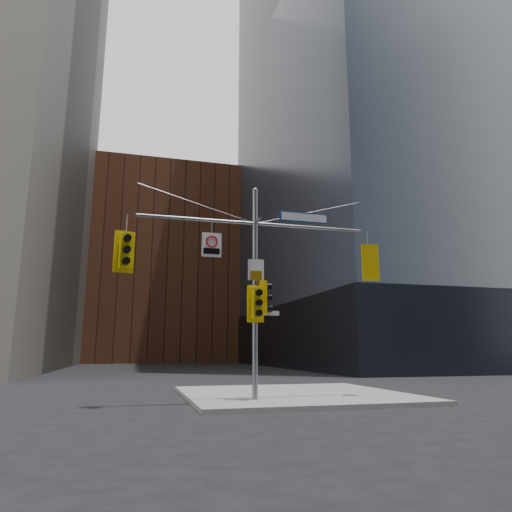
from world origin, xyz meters
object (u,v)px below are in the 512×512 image
traffic_light_pole_front (257,303)px  regulatory_sign_arm (212,244)px  traffic_light_pole_side (264,297)px  signal_assembly (255,268)px  traffic_light_east_arm (369,263)px  street_sign_blade (304,218)px  traffic_light_west_arm (125,251)px

traffic_light_pole_front → regulatory_sign_arm: (-1.50, 0.25, 1.96)m
traffic_light_pole_side → traffic_light_pole_front: traffic_light_pole_side is taller
signal_assembly → traffic_light_east_arm: signal_assembly is taller
signal_assembly → traffic_light_east_arm: (4.28, 0.00, 0.38)m
traffic_light_pole_side → signal_assembly: bearing=101.4°
traffic_light_pole_side → traffic_light_pole_front: bearing=140.9°
traffic_light_pole_side → street_sign_blade: street_sign_blade is taller
traffic_light_west_arm → traffic_light_pole_front: 4.56m
traffic_light_pole_side → regulatory_sign_arm: (-1.83, -0.02, 1.74)m
signal_assembly → regulatory_sign_arm: (-1.50, -0.02, 0.76)m
street_sign_blade → regulatory_sign_arm: size_ratio=2.21×
traffic_light_east_arm → traffic_light_pole_side: traffic_light_east_arm is taller
regulatory_sign_arm → traffic_light_pole_front: bearing=-9.3°
traffic_light_west_arm → traffic_light_pole_side: size_ratio=1.23×
traffic_light_west_arm → traffic_light_pole_front: size_ratio=1.11×
signal_assembly → street_sign_blade: size_ratio=4.41×
signal_assembly → traffic_light_pole_side: size_ratio=7.20×
traffic_light_west_arm → signal_assembly: bearing=-13.6°
traffic_light_pole_side → regulatory_sign_arm: size_ratio=1.35×
signal_assembly → traffic_light_west_arm: (-4.26, 0.01, 0.38)m
traffic_light_east_arm → traffic_light_pole_side: 4.18m
signal_assembly → traffic_light_pole_front: bearing=-90.1°
traffic_light_east_arm → traffic_light_pole_front: traffic_light_east_arm is taller
traffic_light_pole_side → regulatory_sign_arm: regulatory_sign_arm is taller
street_sign_blade → traffic_light_west_arm: bearing=179.4°
street_sign_blade → regulatory_sign_arm: street_sign_blade is taller
traffic_light_pole_side → traffic_light_pole_front: (-0.33, -0.26, -0.23)m
street_sign_blade → signal_assembly: bearing=179.6°
traffic_light_west_arm → traffic_light_pole_front: traffic_light_west_arm is taller
traffic_light_pole_front → traffic_light_west_arm: bearing=171.8°
traffic_light_west_arm → traffic_light_east_arm: traffic_light_west_arm is taller
traffic_light_west_arm → traffic_light_pole_side: traffic_light_west_arm is taller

